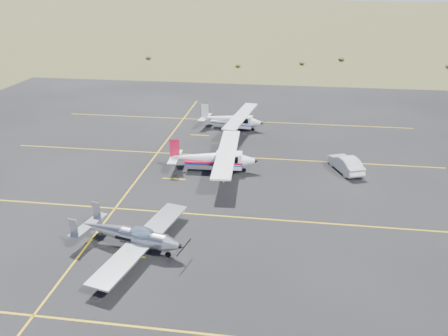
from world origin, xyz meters
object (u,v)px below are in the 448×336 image
(aircraft_low_wing, at_px, (132,236))
(aircraft_plain, at_px, (232,119))
(aircraft_cessna, at_px, (214,158))
(sedan, at_px, (345,164))

(aircraft_low_wing, bearing_deg, aircraft_plain, 94.99)
(aircraft_low_wing, distance_m, aircraft_cessna, 12.71)
(aircraft_cessna, relative_size, sedan, 2.63)
(aircraft_cessna, bearing_deg, aircraft_plain, 86.68)
(aircraft_plain, relative_size, sedan, 2.44)
(aircraft_low_wing, distance_m, sedan, 19.85)
(aircraft_low_wing, bearing_deg, aircraft_cessna, 88.82)
(aircraft_plain, distance_m, sedan, 14.76)
(aircraft_plain, bearing_deg, sedan, -33.39)
(aircraft_cessna, xyz_separation_m, sedan, (11.14, 1.59, -0.54))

